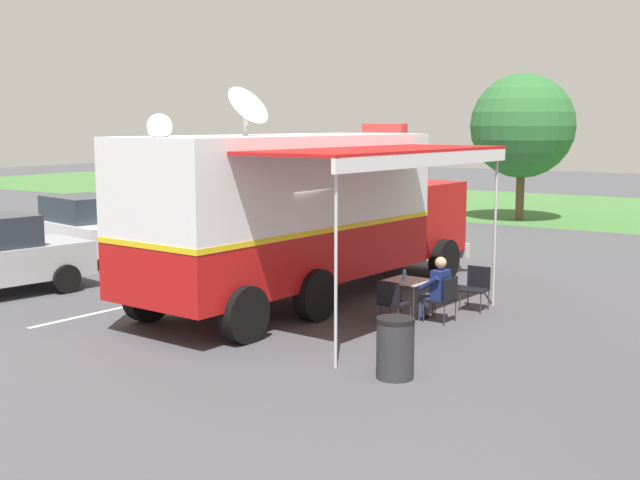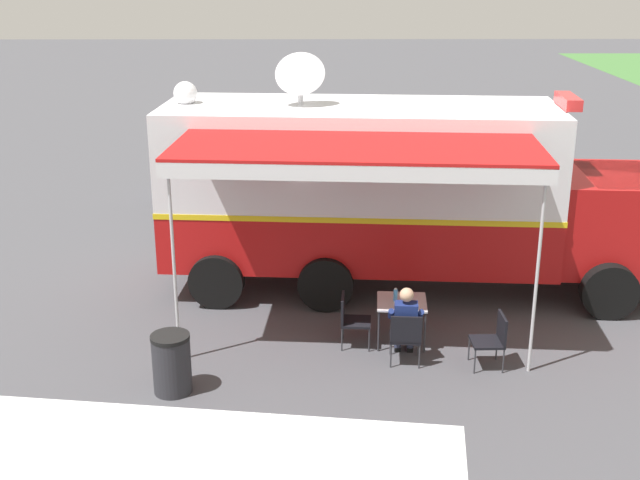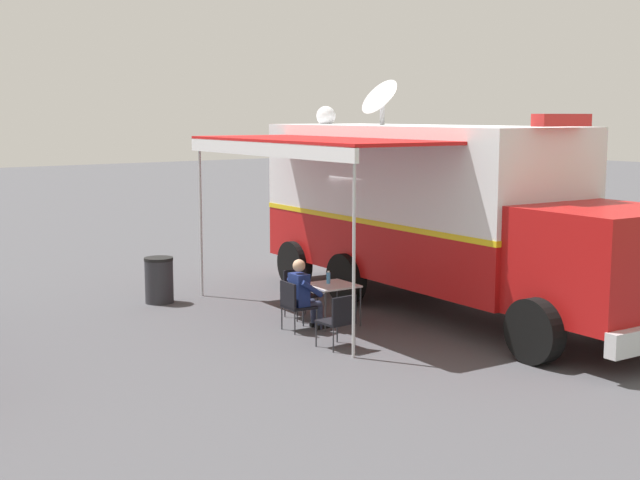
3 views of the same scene
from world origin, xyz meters
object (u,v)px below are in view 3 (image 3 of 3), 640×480
at_px(folding_chair_spare_by_truck, 339,317).
at_px(seated_responder, 303,293).
at_px(folding_chair_beside_table, 298,290).
at_px(car_behind_truck, 508,222).
at_px(command_truck, 437,208).
at_px(folding_chair_at_table, 294,302).
at_px(water_bottle, 328,278).
at_px(trash_bin, 159,280).
at_px(folding_table, 331,288).

bearing_deg(folding_chair_spare_by_truck, seated_responder, -101.26).
xyz_separation_m(folding_chair_beside_table, car_behind_truck, (-8.60, -2.43, 0.37)).
height_order(command_truck, car_behind_truck, command_truck).
bearing_deg(folding_chair_at_table, folding_chair_spare_by_truck, 86.70).
distance_m(water_bottle, seated_responder, 0.66).
distance_m(water_bottle, folding_chair_spare_by_truck, 1.72).
distance_m(folding_chair_at_table, folding_chair_spare_by_truck, 1.35).
relative_size(folding_chair_at_table, seated_responder, 0.70).
height_order(folding_chair_at_table, trash_bin, trash_bin).
bearing_deg(folding_chair_beside_table, command_truck, 158.53).
xyz_separation_m(seated_responder, trash_bin, (1.00, -3.51, -0.20)).
height_order(folding_chair_beside_table, seated_responder, seated_responder).
bearing_deg(folding_chair_spare_by_truck, car_behind_truck, -153.76).
distance_m(folding_table, water_bottle, 0.19).
height_order(water_bottle, car_behind_truck, car_behind_truck).
distance_m(seated_responder, car_behind_truck, 9.67).
distance_m(folding_chair_spare_by_truck, car_behind_truck, 10.45).
bearing_deg(trash_bin, folding_chair_beside_table, 119.30).
distance_m(folding_chair_at_table, trash_bin, 3.58).
height_order(folding_table, water_bottle, water_bottle).
distance_m(folding_chair_at_table, seated_responder, 0.23).
bearing_deg(car_behind_truck, folding_chair_beside_table, 15.79).
bearing_deg(command_truck, folding_chair_spare_by_truck, 19.65).
bearing_deg(folding_table, trash_bin, -65.40).
relative_size(folding_chair_spare_by_truck, trash_bin, 0.96).
height_order(folding_chair_at_table, car_behind_truck, car_behind_truck).
bearing_deg(command_truck, folding_chair_at_table, -3.01).
distance_m(command_truck, folding_chair_beside_table, 3.09).
distance_m(command_truck, folding_chair_spare_by_truck, 3.79).
height_order(trash_bin, car_behind_truck, car_behind_truck).
xyz_separation_m(command_truck, folding_chair_beside_table, (2.55, -1.00, -1.43)).
height_order(folding_table, folding_chair_spare_by_truck, folding_chair_spare_by_truck).
height_order(folding_chair_beside_table, folding_chair_spare_by_truck, same).
bearing_deg(car_behind_truck, command_truck, 29.57).
height_order(command_truck, folding_chair_beside_table, command_truck).
relative_size(folding_chair_spare_by_truck, seated_responder, 0.70).
xyz_separation_m(folding_chair_spare_by_truck, trash_bin, (0.73, -4.84, -0.06)).
xyz_separation_m(water_bottle, seated_responder, (0.62, 0.10, -0.18)).
height_order(command_truck, water_bottle, command_truck).
bearing_deg(folding_chair_at_table, water_bottle, -173.79).
height_order(folding_chair_spare_by_truck, car_behind_truck, car_behind_truck).
relative_size(folding_table, folding_chair_spare_by_truck, 0.99).
height_order(folding_chair_at_table, seated_responder, seated_responder).
bearing_deg(command_truck, folding_chair_beside_table, -21.47).
bearing_deg(folding_table, water_bottle, -96.59).
xyz_separation_m(seated_responder, car_behind_truck, (-9.10, -3.28, 0.23)).
height_order(folding_chair_at_table, folding_chair_beside_table, same).
xyz_separation_m(folding_table, car_behind_truck, (-8.49, -3.28, 0.21)).
height_order(folding_chair_spare_by_truck, seated_responder, seated_responder).
bearing_deg(trash_bin, seated_responder, 105.85).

